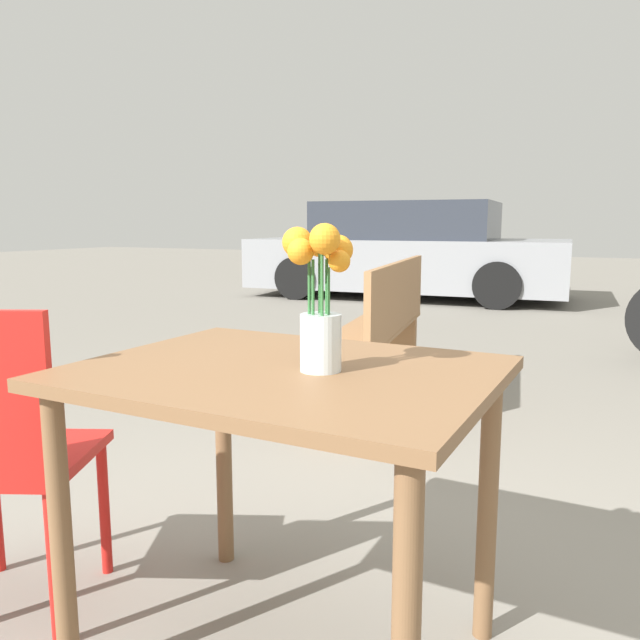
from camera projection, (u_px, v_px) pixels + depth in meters
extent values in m
cube|color=brown|center=(286.00, 373.00, 1.44)|extent=(0.96, 0.77, 0.03)
cylinder|color=brown|center=(61.00, 542.00, 1.41)|extent=(0.05, 0.05, 0.72)
cylinder|color=brown|center=(224.00, 453.00, 1.96)|extent=(0.05, 0.05, 0.72)
cylinder|color=brown|center=(488.00, 507.00, 1.59)|extent=(0.05, 0.05, 0.72)
cylinder|color=silver|center=(320.00, 343.00, 1.39)|extent=(0.09, 0.09, 0.13)
cylinder|color=silver|center=(320.00, 354.00, 1.39)|extent=(0.08, 0.08, 0.07)
cylinder|color=#337038|center=(328.00, 318.00, 1.37)|extent=(0.01, 0.01, 0.22)
sphere|color=orange|center=(339.00, 261.00, 1.34)|extent=(0.05, 0.05, 0.05)
cylinder|color=#337038|center=(327.00, 313.00, 1.39)|extent=(0.01, 0.01, 0.24)
sphere|color=orange|center=(338.00, 250.00, 1.37)|extent=(0.07, 0.07, 0.07)
cylinder|color=#337038|center=(320.00, 309.00, 1.40)|extent=(0.01, 0.01, 0.25)
sphere|color=orange|center=(319.00, 244.00, 1.41)|extent=(0.06, 0.06, 0.06)
cylinder|color=#337038|center=(309.00, 310.00, 1.39)|extent=(0.01, 0.01, 0.26)
sphere|color=orange|center=(297.00, 242.00, 1.37)|extent=(0.07, 0.07, 0.07)
cylinder|color=#337038|center=(313.00, 314.00, 1.37)|extent=(0.01, 0.01, 0.24)
sphere|color=orange|center=(301.00, 252.00, 1.34)|extent=(0.06, 0.06, 0.06)
cylinder|color=#337038|center=(322.00, 309.00, 1.36)|extent=(0.01, 0.01, 0.27)
sphere|color=orange|center=(325.00, 239.00, 1.31)|extent=(0.07, 0.07, 0.07)
cube|color=red|center=(16.00, 457.00, 1.71)|extent=(0.53, 0.53, 0.03)
cylinder|color=red|center=(104.00, 508.00, 1.91)|extent=(0.03, 0.03, 0.42)
cylinder|color=red|center=(54.00, 568.00, 1.57)|extent=(0.03, 0.03, 0.42)
cube|color=#9E7047|center=(371.00, 330.00, 3.73)|extent=(0.57, 1.57, 0.02)
cube|color=#9E7047|center=(398.00, 296.00, 3.65)|extent=(0.25, 1.53, 0.40)
cube|color=#9E7047|center=(338.00, 398.00, 3.10)|extent=(0.33, 0.10, 0.43)
cube|color=#9E7047|center=(393.00, 345.00, 4.43)|extent=(0.33, 0.10, 0.43)
cube|color=gray|center=(407.00, 263.00, 9.07)|extent=(4.55, 2.16, 0.70)
cube|color=#2D333D|center=(408.00, 221.00, 8.97)|extent=(2.55, 1.88, 0.52)
cylinder|color=black|center=(296.00, 278.00, 8.79)|extent=(0.61, 0.22, 0.60)
cylinder|color=black|center=(339.00, 269.00, 10.42)|extent=(0.61, 0.22, 0.60)
cylinder|color=black|center=(497.00, 285.00, 7.78)|extent=(0.61, 0.22, 0.60)
cylinder|color=black|center=(510.00, 274.00, 9.41)|extent=(0.61, 0.22, 0.60)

